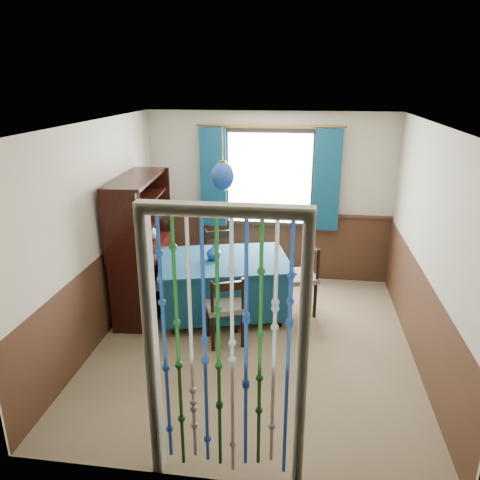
# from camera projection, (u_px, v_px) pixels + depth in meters

# --- Properties ---
(floor) EXTENTS (4.00, 4.00, 0.00)m
(floor) POSITION_uv_depth(u_px,v_px,m) (254.00, 343.00, 5.47)
(floor) COLOR brown
(floor) RESTS_ON ground
(ceiling) EXTENTS (4.00, 4.00, 0.00)m
(ceiling) POSITION_uv_depth(u_px,v_px,m) (256.00, 124.00, 4.65)
(ceiling) COLOR silver
(ceiling) RESTS_ON ground
(wall_back) EXTENTS (3.60, 0.00, 3.60)m
(wall_back) POSITION_uv_depth(u_px,v_px,m) (269.00, 198.00, 6.93)
(wall_back) COLOR #B9AF97
(wall_back) RESTS_ON ground
(wall_front) EXTENTS (3.60, 0.00, 3.60)m
(wall_front) POSITION_uv_depth(u_px,v_px,m) (224.00, 338.00, 3.19)
(wall_front) COLOR #B9AF97
(wall_front) RESTS_ON ground
(wall_left) EXTENTS (0.00, 4.00, 4.00)m
(wall_left) POSITION_uv_depth(u_px,v_px,m) (97.00, 235.00, 5.29)
(wall_left) COLOR #B9AF97
(wall_left) RESTS_ON ground
(wall_right) EXTENTS (0.00, 4.00, 4.00)m
(wall_right) POSITION_uv_depth(u_px,v_px,m) (428.00, 250.00, 4.82)
(wall_right) COLOR #B9AF97
(wall_right) RESTS_ON ground
(wainscot_back) EXTENTS (3.60, 0.00, 3.60)m
(wainscot_back) POSITION_uv_depth(u_px,v_px,m) (268.00, 246.00, 7.16)
(wainscot_back) COLOR #3C2417
(wainscot_back) RESTS_ON ground
(wainscot_front) EXTENTS (3.60, 0.00, 3.60)m
(wainscot_front) POSITION_uv_depth(u_px,v_px,m) (225.00, 426.00, 3.44)
(wainscot_front) COLOR #3C2417
(wainscot_front) RESTS_ON ground
(wainscot_left) EXTENTS (0.00, 4.00, 4.00)m
(wainscot_left) POSITION_uv_depth(u_px,v_px,m) (105.00, 295.00, 5.53)
(wainscot_left) COLOR #3C2417
(wainscot_left) RESTS_ON ground
(wainscot_right) EXTENTS (0.00, 4.00, 4.00)m
(wainscot_right) POSITION_uv_depth(u_px,v_px,m) (418.00, 315.00, 5.07)
(wainscot_right) COLOR #3C2417
(wainscot_right) RESTS_ON ground
(window) EXTENTS (1.32, 0.12, 1.42)m
(window) POSITION_uv_depth(u_px,v_px,m) (269.00, 179.00, 6.78)
(window) COLOR black
(window) RESTS_ON wall_back
(doorway) EXTENTS (1.16, 0.12, 2.18)m
(doorway) POSITION_uv_depth(u_px,v_px,m) (225.00, 359.00, 3.31)
(doorway) COLOR silver
(doorway) RESTS_ON ground
(dining_table) EXTENTS (1.84, 1.49, 0.77)m
(dining_table) POSITION_uv_depth(u_px,v_px,m) (224.00, 283.00, 5.98)
(dining_table) COLOR #0F364F
(dining_table) RESTS_ON floor
(chair_near) EXTENTS (0.55, 0.54, 0.86)m
(chair_near) POSITION_uv_depth(u_px,v_px,m) (225.00, 307.00, 5.32)
(chair_near) COLOR black
(chair_near) RESTS_ON floor
(chair_far) EXTENTS (0.58, 0.57, 0.91)m
(chair_far) POSITION_uv_depth(u_px,v_px,m) (221.00, 261.00, 6.62)
(chair_far) COLOR black
(chair_far) RESTS_ON floor
(chair_left) EXTENTS (0.63, 0.64, 0.97)m
(chair_left) POSITION_uv_depth(u_px,v_px,m) (147.00, 283.00, 5.81)
(chair_left) COLOR black
(chair_left) RESTS_ON floor
(chair_right) EXTENTS (0.57, 0.58, 0.93)m
(chair_right) POSITION_uv_depth(u_px,v_px,m) (300.00, 277.00, 6.05)
(chair_right) COLOR black
(chair_right) RESTS_ON floor
(sideboard) EXTENTS (0.58, 1.40, 1.79)m
(sideboard) POSITION_uv_depth(u_px,v_px,m) (142.00, 265.00, 6.10)
(sideboard) COLOR black
(sideboard) RESTS_ON floor
(pendant_lamp) EXTENTS (0.28, 0.28, 0.84)m
(pendant_lamp) POSITION_uv_depth(u_px,v_px,m) (223.00, 176.00, 5.53)
(pendant_lamp) COLOR olive
(pendant_lamp) RESTS_ON ceiling
(vase_table) EXTENTS (0.18, 0.18, 0.18)m
(vase_table) POSITION_uv_depth(u_px,v_px,m) (214.00, 253.00, 5.85)
(vase_table) COLOR navy
(vase_table) RESTS_ON dining_table
(bowl_shelf) EXTENTS (0.27, 0.27, 0.06)m
(bowl_shelf) POSITION_uv_depth(u_px,v_px,m) (134.00, 227.00, 5.56)
(bowl_shelf) COLOR beige
(bowl_shelf) RESTS_ON sideboard
(vase_sideboard) EXTENTS (0.24, 0.24, 0.20)m
(vase_sideboard) POSITION_uv_depth(u_px,v_px,m) (152.00, 231.00, 6.26)
(vase_sideboard) COLOR beige
(vase_sideboard) RESTS_ON sideboard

